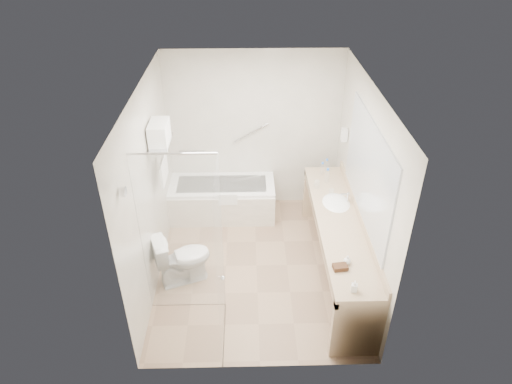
{
  "coord_description": "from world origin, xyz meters",
  "views": [
    {
      "loc": [
        -0.12,
        -4.7,
        4.2
      ],
      "look_at": [
        0.0,
        0.3,
        1.0
      ],
      "focal_mm": 32.0,
      "sensor_mm": 36.0,
      "label": 1
    }
  ],
  "objects_px": {
    "bathtub": "(223,199)",
    "amenity_basket": "(340,267)",
    "water_bottle_left": "(327,176)",
    "toilet": "(183,258)",
    "vanity_counter": "(338,234)"
  },
  "relations": [
    {
      "from": "bathtub",
      "to": "amenity_basket",
      "type": "bearing_deg",
      "value": -58.74
    },
    {
      "from": "amenity_basket",
      "to": "water_bottle_left",
      "type": "bearing_deg",
      "value": 85.68
    },
    {
      "from": "water_bottle_left",
      "to": "vanity_counter",
      "type": "bearing_deg",
      "value": -89.25
    },
    {
      "from": "vanity_counter",
      "to": "water_bottle_left",
      "type": "height_order",
      "value": "water_bottle_left"
    },
    {
      "from": "vanity_counter",
      "to": "amenity_basket",
      "type": "bearing_deg",
      "value": -99.62
    },
    {
      "from": "water_bottle_left",
      "to": "toilet",
      "type": "bearing_deg",
      "value": -152.66
    },
    {
      "from": "vanity_counter",
      "to": "water_bottle_left",
      "type": "bearing_deg",
      "value": 90.75
    },
    {
      "from": "bathtub",
      "to": "toilet",
      "type": "height_order",
      "value": "toilet"
    },
    {
      "from": "amenity_basket",
      "to": "bathtub",
      "type": "bearing_deg",
      "value": 121.26
    },
    {
      "from": "toilet",
      "to": "bathtub",
      "type": "bearing_deg",
      "value": -38.01
    },
    {
      "from": "toilet",
      "to": "amenity_basket",
      "type": "xyz_separation_m",
      "value": [
        1.83,
        -0.79,
        0.52
      ]
    },
    {
      "from": "bathtub",
      "to": "amenity_basket",
      "type": "distance_m",
      "value": 2.72
    },
    {
      "from": "amenity_basket",
      "to": "water_bottle_left",
      "type": "height_order",
      "value": "water_bottle_left"
    },
    {
      "from": "vanity_counter",
      "to": "amenity_basket",
      "type": "height_order",
      "value": "vanity_counter"
    },
    {
      "from": "bathtub",
      "to": "vanity_counter",
      "type": "distance_m",
      "value": 2.09
    }
  ]
}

